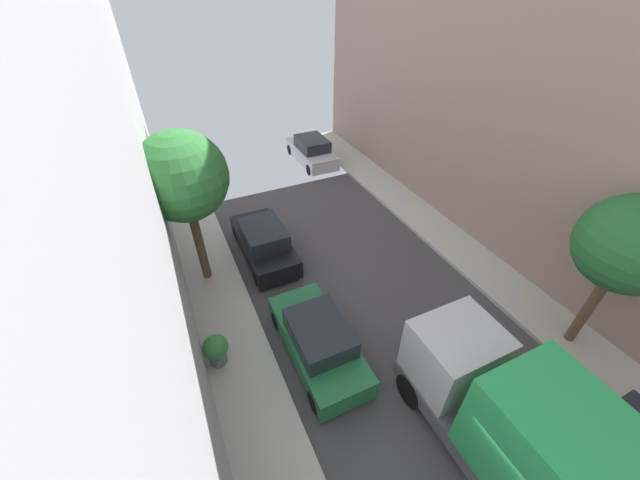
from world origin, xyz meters
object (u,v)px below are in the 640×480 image
Objects in this scene: parked_car_right_2 at (312,151)px; street_tree_1 at (631,245)px; potted_plant_0 at (216,349)px; street_tree_0 at (182,178)px; parked_car_right_1 at (636,456)px; parked_car_left_3 at (264,242)px; delivery_truck at (540,452)px; parked_car_left_2 at (318,341)px.

street_tree_1 reaches higher than parked_car_right_2.
parked_car_right_2 is 14.42m from potted_plant_0.
street_tree_1 reaches higher than potted_plant_0.
street_tree_0 is 1.11× the size of street_tree_1.
street_tree_1 is at bearing -20.38° from potted_plant_0.
parked_car_right_1 is 1.00× the size of parked_car_right_2.
potted_plant_0 is (-10.53, 3.91, -3.26)m from street_tree_1.
parked_car_left_3 is at bearing 56.57° from potted_plant_0.
street_tree_1 is at bearing 54.46° from parked_car_right_1.
parked_car_right_1 is 5.05m from street_tree_1.
delivery_truck is 5.86m from street_tree_1.
parked_car_right_1 is 0.80× the size of street_tree_1.
parked_car_left_2 is 3.90× the size of potted_plant_0.
parked_car_left_3 is 1.00× the size of parked_car_right_1.
street_tree_0 is at bearing 141.89° from street_tree_1.
parked_car_left_2 is 1.00× the size of parked_car_right_1.
parked_car_right_2 is 3.90× the size of potted_plant_0.
street_tree_1 reaches higher than parked_car_left_3.
parked_car_right_2 is 0.64× the size of delivery_truck.
street_tree_0 is at bearing 116.33° from parked_car_left_2.
parked_car_left_3 is 10.94m from delivery_truck.
parked_car_right_1 is 3.03m from delivery_truck.
parked_car_right_2 reaches higher than potted_plant_0.
parked_car_right_2 is 11.67m from street_tree_0.
parked_car_left_2 is 5.36m from parked_car_left_3.
delivery_truck is 1.14× the size of street_tree_0.
parked_car_left_2 is 6.68m from street_tree_0.
parked_car_left_3 is at bearing -126.10° from parked_car_right_2.
parked_car_right_1 is (5.40, -6.05, 0.00)m from parked_car_left_2.
potted_plant_0 is at bearing -96.06° from street_tree_0.
delivery_truck is at bearing 162.19° from parked_car_right_1.
delivery_truck reaches higher than potted_plant_0.
street_tree_0 reaches higher than parked_car_left_2.
parked_car_left_3 is at bearing 8.63° from street_tree_0.
parked_car_right_1 is 18.82m from parked_car_right_2.
street_tree_0 reaches higher than potted_plant_0.
delivery_truck is 11.71m from street_tree_0.
street_tree_0 is 5.36× the size of potted_plant_0.
delivery_truck is 8.39m from potted_plant_0.
street_tree_1 reaches higher than delivery_truck.
parked_car_left_3 is 4.46m from street_tree_0.
potted_plant_0 is at bearing 161.35° from parked_car_left_2.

